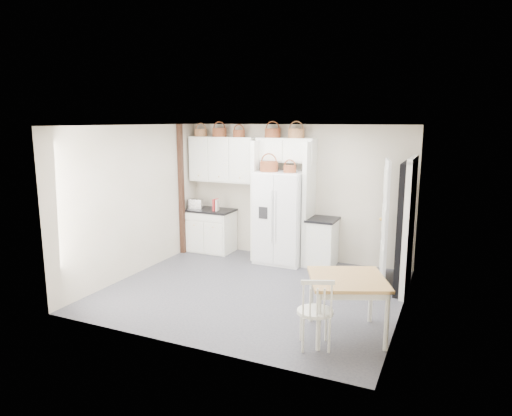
% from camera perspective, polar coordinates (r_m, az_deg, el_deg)
% --- Properties ---
extents(floor, '(4.50, 4.50, 0.00)m').
position_cam_1_polar(floor, '(7.41, -0.32, -10.25)').
color(floor, '#32323D').
rests_on(floor, ground).
extents(ceiling, '(4.50, 4.50, 0.00)m').
position_cam_1_polar(ceiling, '(6.91, -0.34, 10.29)').
color(ceiling, white).
rests_on(ceiling, wall_back).
extents(wall_back, '(4.50, 0.00, 4.50)m').
position_cam_1_polar(wall_back, '(8.88, 5.02, 1.96)').
color(wall_back, '#B4AB8E').
rests_on(wall_back, floor).
extents(wall_left, '(0.00, 4.00, 4.00)m').
position_cam_1_polar(wall_left, '(8.22, -14.77, 0.92)').
color(wall_left, '#B4AB8E').
rests_on(wall_left, floor).
extents(wall_right, '(0.00, 4.00, 4.00)m').
position_cam_1_polar(wall_right, '(6.47, 18.15, -1.92)').
color(wall_right, '#B4AB8E').
rests_on(wall_right, floor).
extents(refrigerator, '(0.90, 0.72, 1.74)m').
position_cam_1_polar(refrigerator, '(8.64, 3.17, -1.16)').
color(refrigerator, white).
rests_on(refrigerator, floor).
extents(base_cab_left, '(0.91, 0.57, 0.84)m').
position_cam_1_polar(base_cab_left, '(9.48, -5.61, -2.89)').
color(base_cab_left, white).
rests_on(base_cab_left, floor).
extents(base_cab_right, '(0.49, 0.58, 0.86)m').
position_cam_1_polar(base_cab_right, '(8.59, 8.26, -4.36)').
color(base_cab_right, white).
rests_on(base_cab_right, floor).
extents(dining_table, '(1.20, 1.20, 0.76)m').
position_cam_1_polar(dining_table, '(5.95, 11.24, -11.98)').
color(dining_table, '#A17846').
rests_on(dining_table, floor).
extents(windsor_chair, '(0.55, 0.53, 0.89)m').
position_cam_1_polar(windsor_chair, '(5.59, 7.42, -12.72)').
color(windsor_chair, white).
rests_on(windsor_chair, floor).
extents(counter_left, '(0.95, 0.61, 0.04)m').
position_cam_1_polar(counter_left, '(9.39, -5.66, -0.28)').
color(counter_left, black).
rests_on(counter_left, base_cab_left).
extents(counter_right, '(0.53, 0.62, 0.04)m').
position_cam_1_polar(counter_right, '(8.49, 8.35, -1.43)').
color(counter_right, black).
rests_on(counter_right, base_cab_right).
extents(toaster, '(0.32, 0.23, 0.20)m').
position_cam_1_polar(toaster, '(9.47, -7.57, 0.51)').
color(toaster, silver).
rests_on(toaster, counter_left).
extents(cookbook_red, '(0.06, 0.16, 0.24)m').
position_cam_1_polar(cookbook_red, '(9.22, -5.10, 0.40)').
color(cookbook_red, '#B1282A').
rests_on(cookbook_red, counter_left).
extents(cookbook_cream, '(0.06, 0.16, 0.23)m').
position_cam_1_polar(cookbook_cream, '(9.20, -4.86, 0.35)').
color(cookbook_cream, beige).
rests_on(cookbook_cream, counter_left).
extents(basket_upper_a, '(0.26, 0.26, 0.15)m').
position_cam_1_polar(basket_upper_a, '(9.47, -6.91, 9.32)').
color(basket_upper_a, brown).
rests_on(basket_upper_a, upper_cabinet).
extents(basket_upper_b, '(0.29, 0.29, 0.17)m').
position_cam_1_polar(basket_upper_b, '(9.25, -4.60, 9.40)').
color(basket_upper_b, maroon).
rests_on(basket_upper_b, upper_cabinet).
extents(basket_upper_c, '(0.24, 0.24, 0.14)m').
position_cam_1_polar(basket_upper_c, '(9.05, -2.15, 9.29)').
color(basket_upper_c, maroon).
rests_on(basket_upper_c, upper_cabinet).
extents(basket_bridge_a, '(0.31, 0.31, 0.17)m').
position_cam_1_polar(basket_bridge_a, '(8.76, 2.09, 9.35)').
color(basket_bridge_a, maroon).
rests_on(basket_bridge_a, bridge_cabinet).
extents(basket_bridge_b, '(0.31, 0.31, 0.17)m').
position_cam_1_polar(basket_bridge_b, '(8.60, 5.05, 9.29)').
color(basket_bridge_b, brown).
rests_on(basket_bridge_b, bridge_cabinet).
extents(basket_fridge_a, '(0.34, 0.34, 0.18)m').
position_cam_1_polar(basket_fridge_a, '(8.48, 1.62, 5.21)').
color(basket_fridge_a, maroon).
rests_on(basket_fridge_a, refrigerator).
extents(basket_fridge_b, '(0.24, 0.24, 0.13)m').
position_cam_1_polar(basket_fridge_b, '(8.33, 4.25, 4.89)').
color(basket_fridge_b, maroon).
rests_on(basket_fridge_b, refrigerator).
extents(upper_cabinet, '(1.40, 0.34, 0.90)m').
position_cam_1_polar(upper_cabinet, '(9.25, -4.13, 6.08)').
color(upper_cabinet, white).
rests_on(upper_cabinet, wall_back).
extents(bridge_cabinet, '(1.12, 0.34, 0.45)m').
position_cam_1_polar(bridge_cabinet, '(8.68, 3.80, 7.26)').
color(bridge_cabinet, white).
rests_on(bridge_cabinet, wall_back).
extents(fridge_panel_left, '(0.08, 0.60, 2.30)m').
position_cam_1_polar(fridge_panel_left, '(8.86, 0.33, 1.01)').
color(fridge_panel_left, white).
rests_on(fridge_panel_left, floor).
extents(fridge_panel_right, '(0.08, 0.60, 2.30)m').
position_cam_1_polar(fridge_panel_right, '(8.51, 6.63, 0.52)').
color(fridge_panel_right, white).
rests_on(fridge_panel_right, floor).
extents(trim_post, '(0.09, 0.09, 2.60)m').
position_cam_1_polar(trim_post, '(9.26, -9.31, 2.24)').
color(trim_post, black).
rests_on(trim_post, floor).
extents(doorway_void, '(0.18, 0.85, 2.05)m').
position_cam_1_polar(doorway_void, '(7.51, 18.18, -2.34)').
color(doorway_void, black).
rests_on(doorway_void, floor).
extents(door_slab, '(0.21, 0.79, 2.05)m').
position_cam_1_polar(door_slab, '(7.87, 15.84, -1.61)').
color(door_slab, white).
rests_on(door_slab, floor).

